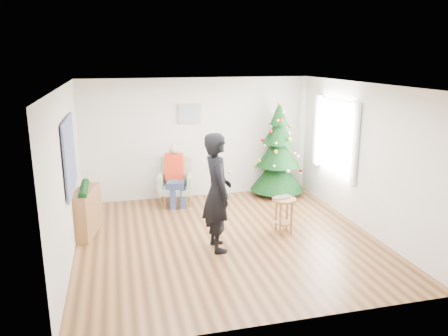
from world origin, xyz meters
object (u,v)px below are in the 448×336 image
object	(u,v)px
christmas_tree	(278,152)
console	(86,212)
armchair	(176,187)
standing_man	(217,192)
stool	(284,215)

from	to	relation	value
christmas_tree	console	world-z (taller)	christmas_tree
armchair	standing_man	distance (m)	2.48
armchair	standing_man	bearing A→B (deg)	-68.05
stool	console	distance (m)	3.47
standing_man	stool	bearing A→B (deg)	-76.43
armchair	standing_man	world-z (taller)	standing_man
armchair	standing_man	xyz separation A→B (m)	(0.34, -2.38, 0.60)
standing_man	console	xyz separation A→B (m)	(-2.09, 1.16, -0.56)
christmas_tree	standing_man	size ratio (longest dim) A/B	1.13
armchair	console	distance (m)	2.14
christmas_tree	standing_man	xyz separation A→B (m)	(-1.96, -2.47, -0.01)
christmas_tree	armchair	bearing A→B (deg)	-177.77
armchair	console	bearing A→B (deg)	-131.08
stool	christmas_tree	bearing A→B (deg)	72.24
armchair	christmas_tree	bearing A→B (deg)	16.16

